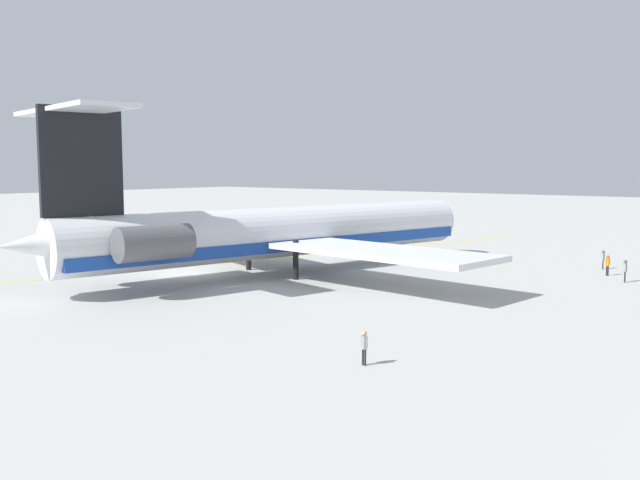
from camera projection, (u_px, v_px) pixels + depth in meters
The scene contains 8 objects.
ground at pixel (184, 274), 59.73m from camera, with size 361.89×361.89×0.00m, color #ADADA8.
main_jetliner at pixel (271, 232), 59.23m from camera, with size 45.43×40.51×13.34m.
ground_crew_near_nose at pixel (625, 268), 55.41m from camera, with size 0.44×0.29×1.80m.
ground_crew_near_tail at pixel (603, 257), 62.49m from camera, with size 0.42×0.27×1.72m.
ground_crew_portside at pixel (608, 263), 58.78m from camera, with size 0.38×0.30×1.76m.
ground_crew_starboard at pixel (364, 343), 32.28m from camera, with size 0.26×0.42×1.65m.
safety_cone_nose at pixel (342, 235), 91.41m from camera, with size 0.40×0.40×0.55m, color #EA590F.
taxiway_centreline at pixel (212, 264), 65.92m from camera, with size 90.21×0.36×0.01m, color gold.
Camera 1 is at (39.28, 45.66, 9.24)m, focal length 39.11 mm.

